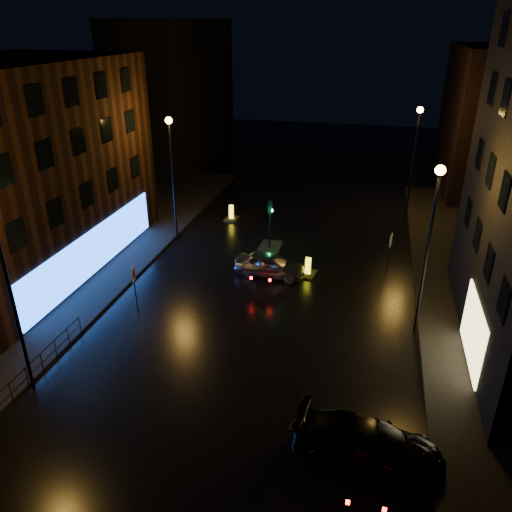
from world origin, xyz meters
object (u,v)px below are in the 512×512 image
object	(u,v)px
bollard_near	(308,271)
road_sign_left	(134,277)
silver_hatchback	(270,264)
traffic_signal	(270,242)
road_sign_right	(391,243)
dark_sedan	(368,444)
bollard_far	(231,217)

from	to	relation	value
bollard_near	road_sign_left	world-z (taller)	road_sign_left
silver_hatchback	bollard_near	world-z (taller)	silver_hatchback
traffic_signal	road_sign_left	distance (m)	10.51
bollard_near	road_sign_left	bearing A→B (deg)	-135.56
road_sign_right	dark_sedan	bearing A→B (deg)	98.47
silver_hatchback	bollard_far	size ratio (longest dim) A/B	3.00
traffic_signal	dark_sedan	size ratio (longest dim) A/B	0.67
traffic_signal	bollard_far	world-z (taller)	traffic_signal
dark_sedan	bollard_near	xyz separation A→B (m)	(-4.02, 13.37, -0.50)
dark_sedan	bollard_near	world-z (taller)	dark_sedan
traffic_signal	road_sign_left	bearing A→B (deg)	-120.52
bollard_far	road_sign_right	xyz separation A→B (m)	(11.68, -5.69, 1.44)
traffic_signal	road_sign_right	xyz separation A→B (m)	(7.70, -1.13, 1.19)
traffic_signal	road_sign_left	world-z (taller)	traffic_signal
silver_hatchback	road_sign_left	xyz separation A→B (m)	(-6.12, -5.26, 1.05)
silver_hatchback	road_sign_right	size ratio (longest dim) A/B	1.85
bollard_far	road_sign_left	distance (m)	13.68
silver_hatchback	bollard_near	size ratio (longest dim) A/B	2.96
silver_hatchback	road_sign_right	bearing A→B (deg)	-65.54
road_sign_left	road_sign_right	size ratio (longest dim) A/B	1.04
traffic_signal	dark_sedan	xyz separation A→B (m)	(7.05, -16.56, 0.24)
silver_hatchback	road_sign_right	xyz separation A→B (m)	(6.87, 2.59, 0.98)
dark_sedan	road_sign_left	distance (m)	14.51
traffic_signal	road_sign_left	size ratio (longest dim) A/B	1.47
silver_hatchback	road_sign_left	bearing A→B (deg)	134.46
dark_sedan	road_sign_left	bearing A→B (deg)	64.84
traffic_signal	road_sign_left	xyz separation A→B (m)	(-5.30, -8.99, 1.26)
dark_sedan	road_sign_right	world-z (taller)	road_sign_right
bollard_near	road_sign_right	bearing A→B (deg)	33.35
bollard_near	road_sign_right	xyz separation A→B (m)	(4.67, 2.05, 1.45)
traffic_signal	bollard_near	distance (m)	4.41
bollard_near	road_sign_right	size ratio (longest dim) A/B	0.62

